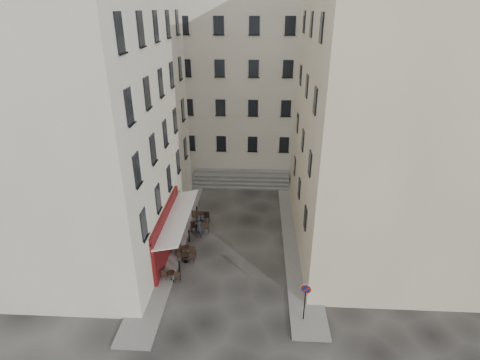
# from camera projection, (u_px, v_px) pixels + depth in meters

# --- Properties ---
(ground) EXTENTS (90.00, 90.00, 0.00)m
(ground) POSITION_uv_depth(u_px,v_px,m) (232.00, 265.00, 24.58)
(ground) COLOR black
(ground) RESTS_ON ground
(sidewalk_left) EXTENTS (2.00, 22.00, 0.12)m
(sidewalk_left) POSITION_uv_depth(u_px,v_px,m) (177.00, 229.00, 28.39)
(sidewalk_left) COLOR slate
(sidewalk_left) RESTS_ON ground
(sidewalk_right) EXTENTS (2.00, 18.00, 0.12)m
(sidewalk_right) POSITION_uv_depth(u_px,v_px,m) (297.00, 240.00, 27.05)
(sidewalk_right) COLOR slate
(sidewalk_right) RESTS_ON ground
(building_left) EXTENTS (12.20, 16.20, 20.60)m
(building_left) POSITION_uv_depth(u_px,v_px,m) (67.00, 96.00, 23.47)
(building_left) COLOR beige
(building_left) RESTS_ON ground
(building_right) EXTENTS (12.20, 14.20, 18.60)m
(building_right) POSITION_uv_depth(u_px,v_px,m) (402.00, 114.00, 23.33)
(building_right) COLOR tan
(building_right) RESTS_ON ground
(building_back) EXTENTS (18.20, 10.20, 18.60)m
(building_back) POSITION_uv_depth(u_px,v_px,m) (235.00, 73.00, 37.93)
(building_back) COLOR beige
(building_back) RESTS_ON ground
(cafe_storefront) EXTENTS (1.74, 7.30, 3.50)m
(cafe_storefront) POSITION_uv_depth(u_px,v_px,m) (168.00, 230.00, 24.90)
(cafe_storefront) COLOR #4C0A11
(cafe_storefront) RESTS_ON ground
(stone_steps) EXTENTS (9.00, 3.15, 0.80)m
(stone_steps) POSITION_uv_depth(u_px,v_px,m) (241.00, 179.00, 35.80)
(stone_steps) COLOR #5E5C59
(stone_steps) RESTS_ON ground
(bollard_near) EXTENTS (0.12, 0.12, 0.98)m
(bollard_near) POSITION_uv_depth(u_px,v_px,m) (179.00, 266.00, 23.61)
(bollard_near) COLOR black
(bollard_near) RESTS_ON ground
(bollard_mid) EXTENTS (0.12, 0.12, 0.98)m
(bollard_mid) POSITION_uv_depth(u_px,v_px,m) (189.00, 236.00, 26.78)
(bollard_mid) COLOR black
(bollard_mid) RESTS_ON ground
(bollard_far) EXTENTS (0.12, 0.12, 0.98)m
(bollard_far) POSITION_uv_depth(u_px,v_px,m) (197.00, 211.00, 29.95)
(bollard_far) COLOR black
(bollard_far) RESTS_ON ground
(no_parking_sign) EXTENTS (0.54, 0.19, 2.45)m
(no_parking_sign) POSITION_uv_depth(u_px,v_px,m) (305.00, 296.00, 19.48)
(no_parking_sign) COLOR black
(no_parking_sign) RESTS_ON ground
(bistro_table_a) EXTENTS (1.20, 0.56, 0.85)m
(bistro_table_a) POSITION_uv_depth(u_px,v_px,m) (171.00, 276.00, 22.93)
(bistro_table_a) COLOR black
(bistro_table_a) RESTS_ON ground
(bistro_table_b) EXTENTS (1.14, 0.54, 0.80)m
(bistro_table_b) POSITION_uv_depth(u_px,v_px,m) (186.00, 257.00, 24.68)
(bistro_table_b) COLOR black
(bistro_table_b) RESTS_ON ground
(bistro_table_c) EXTENTS (1.36, 0.64, 0.96)m
(bistro_table_c) POSITION_uv_depth(u_px,v_px,m) (186.00, 251.00, 25.17)
(bistro_table_c) COLOR black
(bistro_table_c) RESTS_ON ground
(bistro_table_d) EXTENTS (1.38, 0.65, 0.97)m
(bistro_table_d) POSITION_uv_depth(u_px,v_px,m) (200.00, 227.00, 27.91)
(bistro_table_d) COLOR black
(bistro_table_d) RESTS_ON ground
(bistro_table_e) EXTENTS (1.40, 0.66, 0.99)m
(bistro_table_e) POSITION_uv_depth(u_px,v_px,m) (201.00, 216.00, 29.32)
(bistro_table_e) COLOR black
(bistro_table_e) RESTS_ON ground
(pedestrian) EXTENTS (0.67, 0.47, 1.76)m
(pedestrian) POSITION_uv_depth(u_px,v_px,m) (199.00, 227.00, 27.13)
(pedestrian) COLOR black
(pedestrian) RESTS_ON ground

